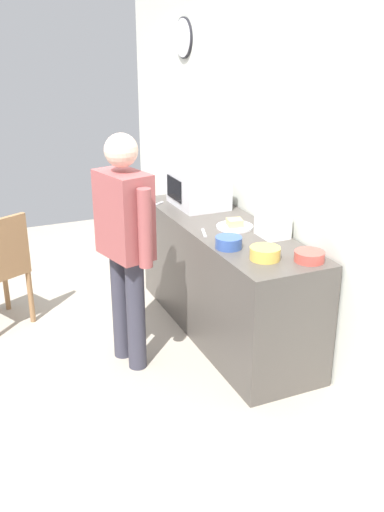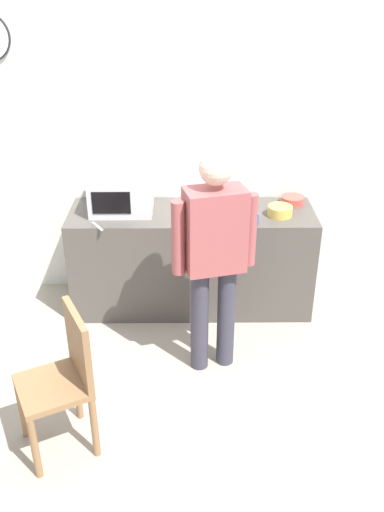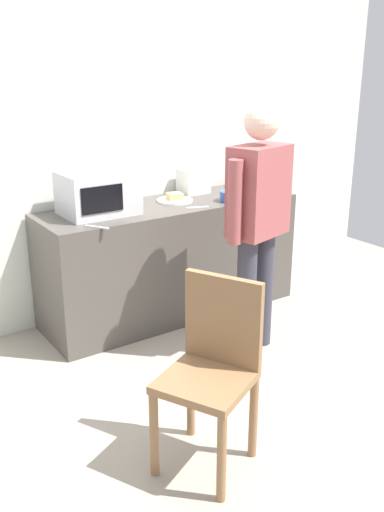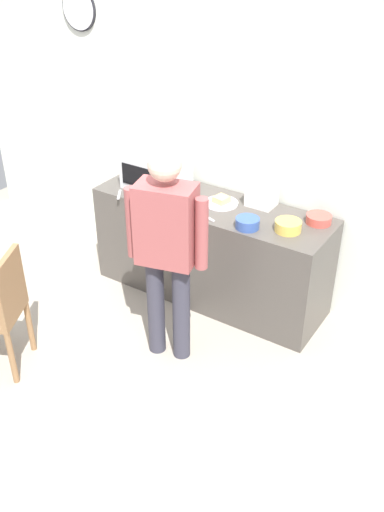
{
  "view_description": "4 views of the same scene",
  "coord_description": "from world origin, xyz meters",
  "px_view_note": "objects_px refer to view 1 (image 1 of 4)",
  "views": [
    {
      "loc": [
        3.93,
        -0.66,
        2.26
      ],
      "look_at": [
        0.44,
        0.86,
        0.76
      ],
      "focal_mm": 40.4,
      "sensor_mm": 36.0,
      "label": 1
    },
    {
      "loc": [
        0.23,
        -2.92,
        2.69
      ],
      "look_at": [
        0.26,
        0.86,
        0.67
      ],
      "focal_mm": 38.69,
      "sensor_mm": 36.0,
      "label": 2
    },
    {
      "loc": [
        -1.93,
        -2.27,
        1.89
      ],
      "look_at": [
        0.19,
        0.83,
        0.59
      ],
      "focal_mm": 39.44,
      "sensor_mm": 36.0,
      "label": 3
    },
    {
      "loc": [
        2.37,
        -2.32,
        2.93
      ],
      "look_at": [
        0.4,
        0.72,
        0.69
      ],
      "focal_mm": 39.75,
      "sensor_mm": 36.0,
      "label": 4
    }
  ],
  "objects_px": {
    "toaster": "(273,223)",
    "spoon_utensil": "(157,204)",
    "sandwich_plate": "(235,225)",
    "salad_bowl": "(229,242)",
    "cereal_bowl": "(309,256)",
    "fork_utensil": "(204,233)",
    "wooden_chair": "(0,266)",
    "person_standing": "(125,236)",
    "mixing_bowl": "(265,253)",
    "microwave": "(198,188)"
  },
  "relations": [
    {
      "from": "microwave",
      "to": "spoon_utensil",
      "type": "relative_size",
      "value": 2.94
    },
    {
      "from": "salad_bowl",
      "to": "wooden_chair",
      "type": "relative_size",
      "value": 0.19
    },
    {
      "from": "sandwich_plate",
      "to": "spoon_utensil",
      "type": "relative_size",
      "value": 1.61
    },
    {
      "from": "cereal_bowl",
      "to": "wooden_chair",
      "type": "xyz_separation_m",
      "value": [
        -1.62,
        -1.76,
        -0.39
      ]
    },
    {
      "from": "cereal_bowl",
      "to": "mixing_bowl",
      "type": "relative_size",
      "value": 0.98
    },
    {
      "from": "salad_bowl",
      "to": "mixing_bowl",
      "type": "xyz_separation_m",
      "value": [
        0.27,
        0.12,
        0.0
      ]
    },
    {
      "from": "toaster",
      "to": "fork_utensil",
      "type": "distance_m",
      "value": 0.5
    },
    {
      "from": "sandwich_plate",
      "to": "person_standing",
      "type": "height_order",
      "value": "person_standing"
    },
    {
      "from": "toaster",
      "to": "spoon_utensil",
      "type": "distance_m",
      "value": 1.18
    },
    {
      "from": "sandwich_plate",
      "to": "salad_bowl",
      "type": "bearing_deg",
      "value": -33.05
    },
    {
      "from": "microwave",
      "to": "spoon_utensil",
      "type": "xyz_separation_m",
      "value": [
        -0.16,
        -0.31,
        -0.15
      ]
    },
    {
      "from": "mixing_bowl",
      "to": "spoon_utensil",
      "type": "xyz_separation_m",
      "value": [
        -1.44,
        -0.2,
        -0.04
      ]
    },
    {
      "from": "sandwich_plate",
      "to": "cereal_bowl",
      "type": "relative_size",
      "value": 1.41
    },
    {
      "from": "toaster",
      "to": "person_standing",
      "type": "distance_m",
      "value": 1.05
    },
    {
      "from": "cereal_bowl",
      "to": "mixing_bowl",
      "type": "height_order",
      "value": "mixing_bowl"
    },
    {
      "from": "microwave",
      "to": "cereal_bowl",
      "type": "relative_size",
      "value": 2.58
    },
    {
      "from": "spoon_utensil",
      "to": "sandwich_plate",
      "type": "bearing_deg",
      "value": 21.81
    },
    {
      "from": "cereal_bowl",
      "to": "spoon_utensil",
      "type": "height_order",
      "value": "cereal_bowl"
    },
    {
      "from": "mixing_bowl",
      "to": "cereal_bowl",
      "type": "bearing_deg",
      "value": 59.42
    },
    {
      "from": "sandwich_plate",
      "to": "salad_bowl",
      "type": "relative_size",
      "value": 1.5
    },
    {
      "from": "sandwich_plate",
      "to": "cereal_bowl",
      "type": "distance_m",
      "value": 0.79
    },
    {
      "from": "person_standing",
      "to": "spoon_utensil",
      "type": "bearing_deg",
      "value": 147.76
    },
    {
      "from": "sandwich_plate",
      "to": "fork_utensil",
      "type": "relative_size",
      "value": 1.61
    },
    {
      "from": "toaster",
      "to": "spoon_utensil",
      "type": "bearing_deg",
      "value": -156.22
    },
    {
      "from": "salad_bowl",
      "to": "wooden_chair",
      "type": "bearing_deg",
      "value": -130.69
    },
    {
      "from": "mixing_bowl",
      "to": "spoon_utensil",
      "type": "relative_size",
      "value": 1.17
    },
    {
      "from": "microwave",
      "to": "toaster",
      "type": "bearing_deg",
      "value": 10.34
    },
    {
      "from": "salad_bowl",
      "to": "cereal_bowl",
      "type": "relative_size",
      "value": 0.94
    },
    {
      "from": "person_standing",
      "to": "salad_bowl",
      "type": "bearing_deg",
      "value": 65.78
    },
    {
      "from": "salad_bowl",
      "to": "spoon_utensil",
      "type": "bearing_deg",
      "value": -175.92
    },
    {
      "from": "spoon_utensil",
      "to": "wooden_chair",
      "type": "height_order",
      "value": "wooden_chair"
    },
    {
      "from": "cereal_bowl",
      "to": "wooden_chair",
      "type": "relative_size",
      "value": 0.21
    },
    {
      "from": "person_standing",
      "to": "cereal_bowl",
      "type": "bearing_deg",
      "value": 54.84
    },
    {
      "from": "mixing_bowl",
      "to": "person_standing",
      "type": "relative_size",
      "value": 0.12
    },
    {
      "from": "toaster",
      "to": "wooden_chair",
      "type": "distance_m",
      "value": 2.16
    },
    {
      "from": "person_standing",
      "to": "fork_utensil",
      "type": "bearing_deg",
      "value": 94.81
    },
    {
      "from": "fork_utensil",
      "to": "spoon_utensil",
      "type": "xyz_separation_m",
      "value": [
        -0.83,
        -0.05,
        0.0
      ]
    },
    {
      "from": "sandwich_plate",
      "to": "toaster",
      "type": "distance_m",
      "value": 0.33
    },
    {
      "from": "cereal_bowl",
      "to": "salad_bowl",
      "type": "bearing_deg",
      "value": -139.01
    },
    {
      "from": "person_standing",
      "to": "toaster",
      "type": "bearing_deg",
      "value": 78.87
    },
    {
      "from": "spoon_utensil",
      "to": "wooden_chair",
      "type": "relative_size",
      "value": 0.18
    },
    {
      "from": "mixing_bowl",
      "to": "toaster",
      "type": "distance_m",
      "value": 0.45
    },
    {
      "from": "sandwich_plate",
      "to": "person_standing",
      "type": "distance_m",
      "value": 0.88
    },
    {
      "from": "fork_utensil",
      "to": "person_standing",
      "type": "distance_m",
      "value": 0.62
    },
    {
      "from": "mixing_bowl",
      "to": "sandwich_plate",
      "type": "bearing_deg",
      "value": 169.72
    },
    {
      "from": "mixing_bowl",
      "to": "wooden_chair",
      "type": "distance_m",
      "value": 2.15
    },
    {
      "from": "person_standing",
      "to": "wooden_chair",
      "type": "xyz_separation_m",
      "value": [
        -0.91,
        -0.76,
        -0.44
      ]
    },
    {
      "from": "cereal_bowl",
      "to": "toaster",
      "type": "bearing_deg",
      "value": 176.61
    },
    {
      "from": "toaster",
      "to": "fork_utensil",
      "type": "xyz_separation_m",
      "value": [
        -0.25,
        -0.42,
        -0.1
      ]
    },
    {
      "from": "microwave",
      "to": "cereal_bowl",
      "type": "xyz_separation_m",
      "value": [
        1.42,
        0.14,
        -0.12
      ]
    }
  ]
}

